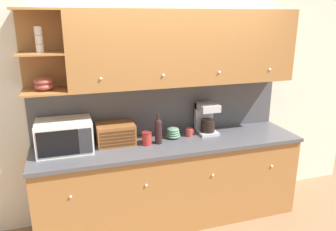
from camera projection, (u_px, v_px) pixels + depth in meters
The scene contains 12 objects.
ground_plane at pixel (163, 204), 4.10m from camera, with size 24.00×24.00×0.00m, color #896647.
wall_back at pixel (161, 103), 3.75m from camera, with size 5.27×0.06×2.60m.
counter_unit at pixel (171, 181), 3.67m from camera, with size 2.89×0.67×0.95m.
backsplash_panel at pixel (162, 108), 3.73m from camera, with size 2.87×0.01×0.60m.
upper_cabinets at pixel (182, 48), 3.42m from camera, with size 2.87×0.39×0.77m.
microwave at pixel (65, 136), 3.26m from camera, with size 0.54×0.41×0.31m.
bread_box at pixel (116, 134), 3.46m from camera, with size 0.39×0.30×0.22m.
storage_canister at pixel (147, 138), 3.44m from camera, with size 0.11×0.11×0.14m.
wine_bottle at pixel (158, 130), 3.45m from camera, with size 0.08×0.08×0.34m.
bowl_stack_on_counter at pixel (173, 133), 3.64m from camera, with size 0.16×0.16×0.12m.
mug at pixel (189, 132), 3.70m from camera, with size 0.09×0.08×0.09m.
coffee_maker at pixel (206, 118), 3.77m from camera, with size 0.22×0.25×0.35m.
Camera 1 is at (-1.02, -3.46, 2.24)m, focal length 35.00 mm.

